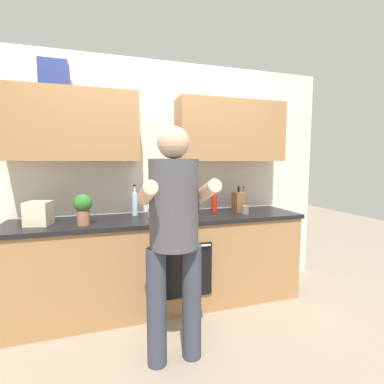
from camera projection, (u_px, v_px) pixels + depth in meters
name	position (u px, v px, depth m)	size (l,w,h in m)	color
ground_plane	(164.00, 304.00, 2.88)	(12.00, 12.00, 0.00)	gray
back_wall_unit	(156.00, 156.00, 2.97)	(4.00, 0.38, 2.50)	silver
counter	(163.00, 261.00, 2.83)	(2.84, 0.67, 0.90)	#A37547
person_standing	(174.00, 227.00, 1.96)	(0.49, 0.45, 1.68)	#383D4C
bottle_water	(135.00, 203.00, 2.86)	(0.06, 0.06, 0.31)	silver
bottle_wine	(187.00, 202.00, 2.96)	(0.06, 0.06, 0.28)	#471419
bottle_hotsauce	(214.00, 202.00, 3.09)	(0.06, 0.06, 0.27)	red
bottle_soy	(197.00, 204.00, 2.96)	(0.05, 0.05, 0.23)	black
bottle_syrup	(244.00, 201.00, 3.21)	(0.06, 0.06, 0.27)	#8C4C14
cup_stoneware	(245.00, 210.00, 2.94)	(0.08, 0.08, 0.09)	slate
mixing_bowl	(161.00, 212.00, 2.80)	(0.26, 0.26, 0.09)	silver
knife_block	(238.00, 202.00, 3.09)	(0.10, 0.14, 0.27)	brown
potted_herb	(83.00, 207.00, 2.41)	(0.15, 0.15, 0.27)	#9E6647
grocery_bag_rice	(39.00, 213.00, 2.42)	(0.19, 0.18, 0.20)	beige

